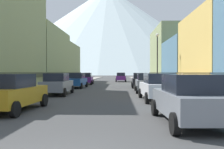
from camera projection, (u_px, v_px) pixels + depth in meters
name	position (u px, v px, depth m)	size (l,w,h in m)	color
sidewalk_left	(74.00, 83.00, 39.72)	(2.50, 100.00, 0.15)	gray
sidewalk_right	(150.00, 83.00, 39.34)	(2.50, 100.00, 0.15)	gray
storefront_left_2	(28.00, 58.00, 36.11)	(10.19, 13.58, 8.35)	#8C9966
storefront_left_3	(53.00, 64.00, 48.50)	(9.34, 11.23, 7.45)	#8C9966
storefront_right_2	(204.00, 64.00, 30.42)	(9.36, 9.60, 6.04)	slate
storefront_right_3	(173.00, 57.00, 41.92)	(6.51, 13.16, 9.47)	#8C9966
car_left_0	(12.00, 92.00, 11.45)	(2.25, 4.48, 1.78)	#B28419
car_left_1	(57.00, 84.00, 19.71)	(2.12, 4.43, 1.78)	slate
car_left_2	(76.00, 80.00, 28.54)	(2.23, 4.48, 1.78)	#19478C
car_left_3	(86.00, 79.00, 36.72)	(2.21, 4.47, 1.78)	#591E72
car_right_0	(189.00, 99.00, 8.64)	(2.19, 4.46, 1.78)	slate
car_right_1	(158.00, 87.00, 15.75)	(2.20, 4.46, 1.78)	silver
car_right_2	(146.00, 83.00, 22.31)	(2.16, 4.45, 1.78)	slate
car_right_3	(140.00, 80.00, 28.93)	(2.19, 4.46, 1.78)	black
car_driving_0	(121.00, 77.00, 47.37)	(2.06, 4.40, 1.78)	#591E72
trash_bin_right	(218.00, 96.00, 12.28)	(0.59, 0.59, 0.98)	#4C5156
potted_plant_0	(28.00, 85.00, 21.74)	(0.61, 0.61, 0.94)	#4C4C51
potted_plant_1	(180.00, 86.00, 22.73)	(0.50, 0.50, 0.75)	gray
potted_plant_2	(21.00, 88.00, 20.29)	(0.49, 0.49, 0.83)	brown
pedestrian_0	(179.00, 84.00, 19.96)	(0.36, 0.36, 1.59)	navy
pedestrian_1	(160.00, 80.00, 29.05)	(0.36, 0.36, 1.57)	brown
pedestrian_2	(182.00, 85.00, 18.95)	(0.36, 0.36, 1.60)	brown
streetlamp_right	(157.00, 52.00, 25.59)	(0.36, 0.36, 5.86)	black
mountain_backdrop	(108.00, 31.00, 264.32)	(253.89, 253.89, 95.03)	silver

